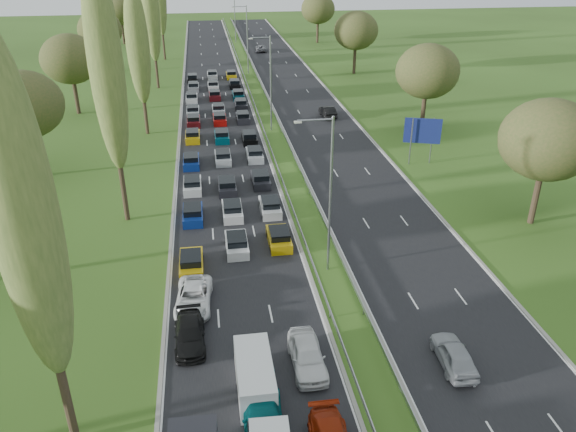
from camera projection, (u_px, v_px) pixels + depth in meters
ground at (270, 126)px, 75.60m from camera, size 260.00×260.00×0.00m
near_carriageway at (219, 122)px, 76.92m from camera, size 10.50×215.00×0.04m
far_carriageway at (315, 118)px, 78.72m from camera, size 10.50×215.00×0.04m
central_reservation at (267, 116)px, 77.57m from camera, size 2.36×215.00×0.32m
lamp_columns at (271, 85)px, 71.17m from camera, size 0.18×140.18×12.00m
poplar_row at (127, 50)px, 57.48m from camera, size 2.80×127.80×22.44m
woodland_left at (14, 114)px, 53.26m from camera, size 8.00×166.00×11.10m
woodland_right at (455, 87)px, 62.99m from camera, size 8.00×153.00×11.10m
traffic_queue_fill at (220, 130)px, 72.43m from camera, size 8.99×69.48×0.80m
near_car_2 at (194, 297)px, 38.19m from camera, size 2.75×5.29×1.42m
near_car_3 at (190, 334)px, 34.72m from camera, size 1.99×4.67×1.34m
near_car_7 at (263, 415)px, 28.68m from camera, size 2.23×5.34×1.54m
near_car_12 at (307, 355)px, 32.75m from camera, size 1.94×4.74×1.61m
far_car_0 at (454, 354)px, 32.90m from camera, size 1.98×4.44×1.48m
far_car_1 at (328, 112)px, 78.92m from camera, size 1.82×4.70×1.52m
far_car_2 at (261, 48)px, 124.80m from camera, size 2.61×5.11×1.38m
white_van_rear at (254, 373)px, 31.08m from camera, size 1.97×5.02×2.02m
direction_sign at (422, 133)px, 61.34m from camera, size 3.82×1.37×5.20m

